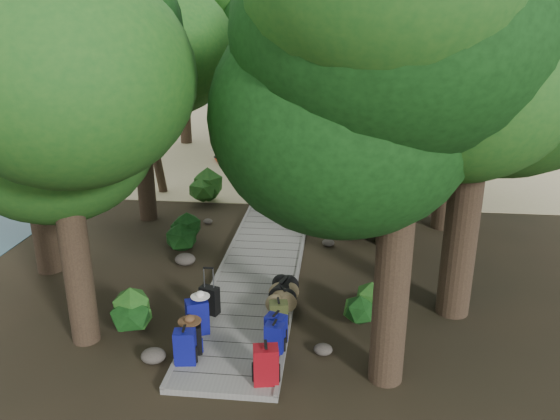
% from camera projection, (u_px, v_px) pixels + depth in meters
% --- Properties ---
extents(ground, '(120.00, 120.00, 0.00)m').
position_uv_depth(ground, '(261.00, 269.00, 13.77)').
color(ground, black).
rests_on(ground, ground).
extents(sand_beach, '(40.00, 22.00, 0.02)m').
position_uv_depth(sand_beach, '(303.00, 138.00, 28.77)').
color(sand_beach, tan).
rests_on(sand_beach, ground).
extents(boardwalk, '(2.00, 12.00, 0.12)m').
position_uv_depth(boardwalk, '(266.00, 251.00, 14.69)').
color(boardwalk, slate).
rests_on(boardwalk, ground).
extents(backpack_left_a, '(0.41, 0.31, 0.72)m').
position_uv_depth(backpack_left_a, '(185.00, 345.00, 9.73)').
color(backpack_left_a, navy).
rests_on(backpack_left_a, boardwalk).
extents(backpack_left_b, '(0.39, 0.32, 0.63)m').
position_uv_depth(backpack_left_b, '(192.00, 338.00, 10.05)').
color(backpack_left_b, black).
rests_on(backpack_left_b, boardwalk).
extents(backpack_left_c, '(0.51, 0.45, 0.78)m').
position_uv_depth(backpack_left_c, '(197.00, 315.00, 10.66)').
color(backpack_left_c, navy).
rests_on(backpack_left_c, boardwalk).
extents(backpack_right_a, '(0.47, 0.37, 0.76)m').
position_uv_depth(backpack_right_a, '(266.00, 363.00, 9.20)').
color(backpack_right_a, '#9C0C13').
rests_on(backpack_right_a, boardwalk).
extents(backpack_right_b, '(0.39, 0.30, 0.63)m').
position_uv_depth(backpack_right_b, '(275.00, 337.00, 10.07)').
color(backpack_right_b, navy).
rests_on(backpack_right_b, boardwalk).
extents(backpack_right_c, '(0.44, 0.38, 0.65)m').
position_uv_depth(backpack_right_c, '(276.00, 328.00, 10.34)').
color(backpack_right_c, navy).
rests_on(backpack_right_c, boardwalk).
extents(backpack_right_d, '(0.42, 0.34, 0.57)m').
position_uv_depth(backpack_right_d, '(278.00, 312.00, 10.96)').
color(backpack_right_d, '#3C431D').
rests_on(backpack_right_d, boardwalk).
extents(duffel_right_khaki, '(0.65, 0.75, 0.42)m').
position_uv_depth(duffel_right_khaki, '(283.00, 297.00, 11.70)').
color(duffel_right_khaki, olive).
rests_on(duffel_right_khaki, boardwalk).
extents(duffel_right_black, '(0.62, 0.80, 0.44)m').
position_uv_depth(duffel_right_black, '(284.00, 291.00, 11.97)').
color(duffel_right_black, black).
rests_on(duffel_right_black, boardwalk).
extents(suitcase_on_boardwalk, '(0.44, 0.33, 0.61)m').
position_uv_depth(suitcase_on_boardwalk, '(210.00, 300.00, 11.40)').
color(suitcase_on_boardwalk, black).
rests_on(suitcase_on_boardwalk, boardwalk).
extents(lone_suitcase_on_sand, '(0.48, 0.36, 0.67)m').
position_uv_depth(lone_suitcase_on_sand, '(298.00, 172.00, 21.13)').
color(lone_suitcase_on_sand, black).
rests_on(lone_suitcase_on_sand, sand_beach).
extents(hat_brown, '(0.43, 0.43, 0.13)m').
position_uv_depth(hat_brown, '(189.00, 318.00, 9.97)').
color(hat_brown, '#51351E').
rests_on(hat_brown, backpack_left_b).
extents(hat_white, '(0.37, 0.37, 0.12)m').
position_uv_depth(hat_white, '(200.00, 294.00, 10.53)').
color(hat_white, silver).
rests_on(hat_white, backpack_left_c).
extents(kayak, '(1.59, 2.95, 0.29)m').
position_uv_depth(kayak, '(218.00, 158.00, 24.02)').
color(kayak, red).
rests_on(kayak, sand_beach).
extents(sun_lounger, '(1.09, 2.11, 0.65)m').
position_uv_depth(sun_lounger, '(373.00, 168.00, 21.78)').
color(sun_lounger, silver).
rests_on(sun_lounger, sand_beach).
extents(tree_right_a, '(5.11, 5.11, 8.51)m').
position_uv_depth(tree_right_a, '(403.00, 140.00, 8.20)').
color(tree_right_a, black).
rests_on(tree_right_a, ground).
extents(tree_right_b, '(5.49, 5.49, 9.81)m').
position_uv_depth(tree_right_b, '(479.00, 80.00, 10.16)').
color(tree_right_b, black).
rests_on(tree_right_b, ground).
extents(tree_right_c, '(4.80, 4.80, 8.30)m').
position_uv_depth(tree_right_c, '(396.00, 94.00, 13.96)').
color(tree_right_c, black).
rests_on(tree_right_c, ground).
extents(tree_right_d, '(5.75, 5.75, 10.54)m').
position_uv_depth(tree_right_d, '(462.00, 46.00, 14.82)').
color(tree_right_d, black).
rests_on(tree_right_d, ground).
extents(tree_right_e, '(4.99, 4.99, 8.98)m').
position_uv_depth(tree_right_e, '(414.00, 67.00, 17.84)').
color(tree_right_e, black).
rests_on(tree_right_e, ground).
extents(tree_right_f, '(5.92, 5.92, 10.57)m').
position_uv_depth(tree_right_f, '(457.00, 38.00, 20.19)').
color(tree_right_f, black).
rests_on(tree_right_f, ground).
extents(tree_left_a, '(4.55, 4.55, 7.59)m').
position_uv_depth(tree_left_a, '(61.00, 152.00, 9.51)').
color(tree_left_a, black).
rests_on(tree_left_a, ground).
extents(tree_left_b, '(4.95, 4.95, 8.91)m').
position_uv_depth(tree_left_b, '(24.00, 90.00, 12.26)').
color(tree_left_b, black).
rests_on(tree_left_b, ground).
extents(tree_left_c, '(4.47, 4.47, 7.77)m').
position_uv_depth(tree_left_c, '(138.00, 94.00, 15.97)').
color(tree_left_c, black).
rests_on(tree_left_c, ground).
extents(tree_back_a, '(5.68, 5.68, 9.82)m').
position_uv_depth(tree_back_a, '(263.00, 42.00, 26.42)').
color(tree_back_a, black).
rests_on(tree_back_a, ground).
extents(tree_back_b, '(5.72, 5.72, 10.21)m').
position_uv_depth(tree_back_b, '(346.00, 37.00, 26.55)').
color(tree_back_b, black).
rests_on(tree_back_b, ground).
extents(tree_back_c, '(4.43, 4.43, 7.97)m').
position_uv_depth(tree_back_c, '(400.00, 61.00, 26.71)').
color(tree_back_c, black).
rests_on(tree_back_c, ground).
extents(tree_back_d, '(4.79, 4.79, 7.99)m').
position_uv_depth(tree_back_d, '(182.00, 62.00, 26.36)').
color(tree_back_d, black).
rests_on(tree_back_d, ground).
extents(palm_right_a, '(4.29, 4.29, 7.31)m').
position_uv_depth(palm_right_a, '(370.00, 91.00, 18.53)').
color(palm_right_a, '#164312').
rests_on(palm_right_a, ground).
extents(palm_right_b, '(4.29, 4.29, 8.28)m').
position_uv_depth(palm_right_b, '(408.00, 66.00, 22.33)').
color(palm_right_b, '#164312').
rests_on(palm_right_b, ground).
extents(palm_right_c, '(4.61, 4.61, 7.33)m').
position_uv_depth(palm_right_c, '(364.00, 74.00, 23.98)').
color(palm_right_c, '#164312').
rests_on(palm_right_c, ground).
extents(palm_left_a, '(4.26, 4.26, 6.77)m').
position_uv_depth(palm_left_a, '(149.00, 98.00, 18.75)').
color(palm_left_a, '#164312').
rests_on(palm_left_a, ground).
extents(rock_left_a, '(0.46, 0.42, 0.25)m').
position_uv_depth(rock_left_a, '(153.00, 356.00, 10.03)').
color(rock_left_a, '#4C473F').
rests_on(rock_left_a, ground).
extents(rock_left_b, '(0.36, 0.32, 0.20)m').
position_uv_depth(rock_left_b, '(140.00, 304.00, 11.91)').
color(rock_left_b, '#4C473F').
rests_on(rock_left_b, ground).
extents(rock_left_c, '(0.53, 0.47, 0.29)m').
position_uv_depth(rock_left_c, '(185.00, 259.00, 13.99)').
color(rock_left_c, '#4C473F').
rests_on(rock_left_c, ground).
extents(rock_left_d, '(0.28, 0.25, 0.16)m').
position_uv_depth(rock_left_d, '(208.00, 221.00, 16.81)').
color(rock_left_d, '#4C473F').
rests_on(rock_left_d, ground).
extents(rock_right_a, '(0.36, 0.32, 0.20)m').
position_uv_depth(rock_right_a, '(323.00, 349.00, 10.27)').
color(rock_right_a, '#4C473F').
rests_on(rock_right_a, ground).
extents(rock_right_b, '(0.53, 0.48, 0.29)m').
position_uv_depth(rock_right_b, '(373.00, 302.00, 11.90)').
color(rock_right_b, '#4C473F').
rests_on(rock_right_b, ground).
extents(rock_right_c, '(0.34, 0.31, 0.19)m').
position_uv_depth(rock_right_c, '(328.00, 243.00, 15.15)').
color(rock_right_c, '#4C473F').
rests_on(rock_right_c, ground).
extents(rock_right_d, '(0.59, 0.53, 0.32)m').
position_uv_depth(rock_right_d, '(355.00, 209.00, 17.58)').
color(rock_right_d, '#4C473F').
rests_on(rock_right_d, ground).
extents(shrub_left_a, '(1.08, 1.08, 0.97)m').
position_uv_depth(shrub_left_a, '(133.00, 315.00, 10.72)').
color(shrub_left_a, '#194C16').
rests_on(shrub_left_a, ground).
extents(shrub_left_b, '(1.02, 1.02, 0.92)m').
position_uv_depth(shrub_left_b, '(180.00, 232.00, 14.95)').
color(shrub_left_b, '#194C16').
rests_on(shrub_left_b, ground).
extents(shrub_left_c, '(1.16, 1.16, 1.04)m').
position_uv_depth(shrub_left_c, '(207.00, 188.00, 18.53)').
color(shrub_left_c, '#194C16').
rests_on(shrub_left_c, ground).
extents(shrub_right_a, '(0.89, 0.89, 0.80)m').
position_uv_depth(shrub_right_a, '(364.00, 308.00, 11.12)').
color(shrub_right_a, '#194C16').
rests_on(shrub_right_a, ground).
extents(shrub_right_b, '(1.47, 1.47, 1.32)m').
position_uv_depth(shrub_right_b, '(359.00, 217.00, 15.47)').
color(shrub_right_b, '#194C16').
rests_on(shrub_right_b, ground).
extents(shrub_right_c, '(0.71, 0.71, 0.64)m').
position_uv_depth(shrub_right_c, '(348.00, 197.00, 18.25)').
color(shrub_right_c, '#194C16').
rests_on(shrub_right_c, ground).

